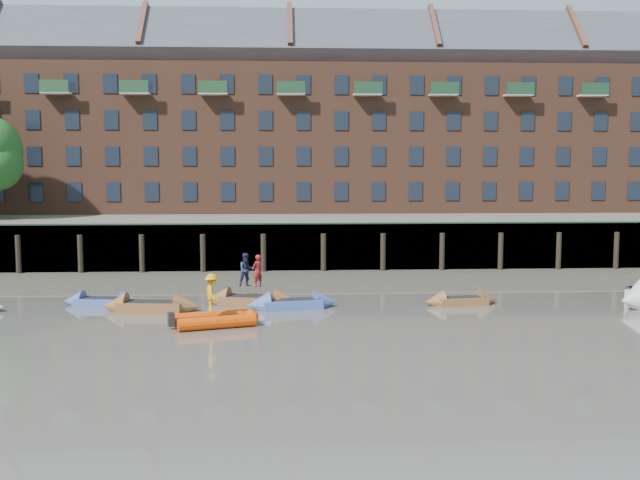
{
  "coord_description": "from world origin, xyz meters",
  "views": [
    {
      "loc": [
        -0.83,
        -27.69,
        7.38
      ],
      "look_at": [
        1.25,
        12.0,
        3.2
      ],
      "focal_mm": 42.0,
      "sensor_mm": 36.0,
      "label": 1
    }
  ],
  "objects": [
    {
      "name": "ground",
      "position": [
        0.0,
        0.0,
        0.0
      ],
      "size": [
        220.0,
        220.0,
        0.0
      ],
      "primitive_type": "plane",
      "color": "#5D5851",
      "rests_on": "ground"
    },
    {
      "name": "foreshore",
      "position": [
        0.0,
        18.0,
        0.0
      ],
      "size": [
        110.0,
        8.0,
        0.5
      ],
      "primitive_type": "cube",
      "color": "#3D382F",
      "rests_on": "ground"
    },
    {
      "name": "mud_band",
      "position": [
        0.0,
        14.6,
        0.0
      ],
      "size": [
        110.0,
        1.6,
        0.1
      ],
      "primitive_type": "cube",
      "color": "#4C4336",
      "rests_on": "ground"
    },
    {
      "name": "river_wall",
      "position": [
        -0.0,
        22.38,
        1.59
      ],
      "size": [
        110.0,
        1.23,
        3.3
      ],
      "color": "#2D2A26",
      "rests_on": "ground"
    },
    {
      "name": "bank_terrace",
      "position": [
        0.0,
        36.0,
        1.6
      ],
      "size": [
        110.0,
        28.0,
        3.2
      ],
      "primitive_type": "cube",
      "color": "#5E594D",
      "rests_on": "ground"
    },
    {
      "name": "apartment_terrace",
      "position": [
        -0.0,
        36.99,
        12.82
      ],
      "size": [
        80.6,
        15.56,
        20.98
      ],
      "color": "brown",
      "rests_on": "bank_terrace"
    },
    {
      "name": "rowboat_1",
      "position": [
        -10.02,
        10.7,
        0.21
      ],
      "size": [
        4.24,
        1.76,
        1.19
      ],
      "rotation": [
        0.0,
        0.0,
        -0.14
      ],
      "color": "#445BAA",
      "rests_on": "ground"
    },
    {
      "name": "rowboat_2",
      "position": [
        -7.28,
        9.15,
        0.25
      ],
      "size": [
        4.97,
        1.84,
        1.41
      ],
      "rotation": [
        0.0,
        0.0,
        -0.09
      ],
      "color": "brown",
      "rests_on": "ground"
    },
    {
      "name": "rowboat_3",
      "position": [
        -2.34,
        10.43,
        0.25
      ],
      "size": [
        5.07,
        2.32,
        1.42
      ],
      "rotation": [
        0.0,
        0.0,
        -0.19
      ],
      "color": "brown",
      "rests_on": "ground"
    },
    {
      "name": "rowboat_4",
      "position": [
        -0.3,
        9.5,
        0.24
      ],
      "size": [
        4.78,
        2.13,
        1.34
      ],
      "rotation": [
        0.0,
        0.0,
        0.18
      ],
      "color": "#445BAA",
      "rests_on": "ground"
    },
    {
      "name": "rowboat_6",
      "position": [
        8.5,
        10.04,
        0.2
      ],
      "size": [
        4.11,
        1.73,
        1.15
      ],
      "rotation": [
        0.0,
        0.0,
        0.15
      ],
      "color": "brown",
      "rests_on": "ground"
    },
    {
      "name": "rib_tender",
      "position": [
        -3.71,
        5.65,
        0.29
      ],
      "size": [
        3.9,
        2.73,
        0.66
      ],
      "rotation": [
        0.0,
        0.0,
        0.3
      ],
      "color": "#E94004",
      "rests_on": "ground"
    },
    {
      "name": "person_rower_a",
      "position": [
        -2.05,
        10.48,
        1.79
      ],
      "size": [
        0.71,
        0.71,
        1.67
      ],
      "primitive_type": "imported",
      "rotation": [
        0.0,
        0.0,
        3.91
      ],
      "color": "maroon",
      "rests_on": "rowboat_3"
    },
    {
      "name": "person_rower_b",
      "position": [
        -2.62,
        10.56,
        1.83
      ],
      "size": [
        1.01,
        0.89,
        1.75
      ],
      "primitive_type": "imported",
      "rotation": [
        0.0,
        0.0,
        0.31
      ],
      "color": "#19233F",
      "rests_on": "rowboat_3"
    },
    {
      "name": "person_rib_crew",
      "position": [
        -3.94,
        5.56,
        1.5
      ],
      "size": [
        0.92,
        1.28,
        1.78
      ],
      "primitive_type": "imported",
      "rotation": [
        0.0,
        0.0,
        1.81
      ],
      "color": "orange",
      "rests_on": "rib_tender"
    }
  ]
}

